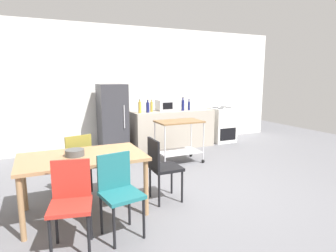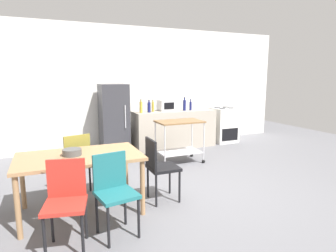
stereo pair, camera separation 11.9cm
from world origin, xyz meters
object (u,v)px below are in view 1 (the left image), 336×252
at_px(bottle_olive_oil, 189,106).
at_px(fruit_bowl, 75,153).
at_px(chair_olive, 76,159).
at_px(bottle_soda, 140,107).
at_px(refrigerator, 113,119).
at_px(microwave, 166,105).
at_px(bottle_wine, 152,107).
at_px(bottle_hot_sauce, 183,105).
at_px(chair_red, 71,199).
at_px(kitchen_cart, 179,134).
at_px(chair_teal, 119,189).
at_px(stove_oven, 221,125).
at_px(dining_table, 83,162).
at_px(bottle_sesame_oil, 148,107).
at_px(chair_black, 161,165).

bearing_deg(bottle_olive_oil, fruit_bowl, -139.66).
relative_size(chair_olive, bottle_soda, 2.91).
xyz_separation_m(refrigerator, microwave, (1.33, -0.00, 0.25)).
xyz_separation_m(bottle_wine, fruit_bowl, (-2.05, -2.65, -0.23)).
height_order(bottle_wine, bottle_hot_sauce, bottle_hot_sauce).
bearing_deg(bottle_soda, chair_red, -119.61).
bearing_deg(kitchen_cart, refrigerator, 127.98).
xyz_separation_m(chair_teal, stove_oven, (3.68, 3.33, -0.07)).
xyz_separation_m(microwave, bottle_hot_sauce, (0.36, -0.18, 0.01)).
distance_m(dining_table, bottle_wine, 3.34).
distance_m(kitchen_cart, bottle_hot_sauce, 1.39).
relative_size(kitchen_cart, bottle_sesame_oil, 3.15).
relative_size(bottle_sesame_oil, bottle_olive_oil, 1.03).
relative_size(chair_black, bottle_sesame_oil, 3.08).
bearing_deg(bottle_wine, microwave, 8.63).
height_order(refrigerator, bottle_olive_oil, refrigerator).
bearing_deg(stove_oven, chair_olive, -153.58).
height_order(chair_teal, bottle_wine, bottle_wine).
height_order(stove_oven, fruit_bowl, stove_oven).
bearing_deg(bottle_soda, fruit_bowl, -124.28).
bearing_deg(chair_black, bottle_sesame_oil, -16.41).
bearing_deg(stove_oven, fruit_bowl, -146.88).
bearing_deg(bottle_soda, stove_oven, 2.79).
height_order(refrigerator, bottle_soda, refrigerator).
xyz_separation_m(chair_black, bottle_sesame_oil, (0.81, 2.65, 0.50)).
relative_size(stove_oven, microwave, 2.00).
bearing_deg(refrigerator, bottle_soda, -18.54).
distance_m(kitchen_cart, microwave, 1.41).
xyz_separation_m(chair_red, bottle_olive_oil, (3.14, 3.29, 0.49)).
xyz_separation_m(bottle_soda, bottle_olive_oil, (1.28, 0.02, -0.02)).
bearing_deg(chair_black, dining_table, 85.55).
bearing_deg(chair_black, microwave, -25.06).
height_order(bottle_soda, microwave, bottle_soda).
height_order(chair_teal, bottle_olive_oil, bottle_olive_oil).
bearing_deg(chair_olive, bottle_hot_sauce, -159.73).
bearing_deg(bottle_sesame_oil, dining_table, -125.61).
bearing_deg(chair_teal, fruit_bowl, 107.64).
bearing_deg(fruit_bowl, bottle_sesame_oil, 52.95).
bearing_deg(chair_red, chair_olive, 93.22).
bearing_deg(chair_teal, chair_red, 176.59).
xyz_separation_m(stove_oven, kitchen_cart, (-1.88, -1.22, 0.12)).
bearing_deg(dining_table, stove_oven, 33.88).
distance_m(refrigerator, fruit_bowl, 2.94).
bearing_deg(refrigerator, chair_olive, -117.20).
xyz_separation_m(refrigerator, bottle_soda, (0.58, -0.19, 0.26)).
xyz_separation_m(bottle_wine, bottle_hot_sauce, (0.77, -0.12, 0.02)).
height_order(chair_black, bottle_olive_oil, bottle_olive_oil).
bearing_deg(dining_table, fruit_bowl, 166.33).
xyz_separation_m(chair_black, bottle_olive_oil, (1.88, 2.65, 0.49)).
height_order(chair_teal, microwave, microwave).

